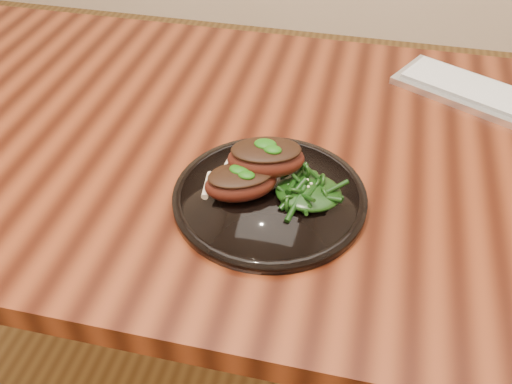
% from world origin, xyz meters
% --- Properties ---
extents(desk, '(1.60, 0.80, 0.75)m').
position_xyz_m(desk, '(0.00, 0.00, 0.67)').
color(desk, black).
rests_on(desk, ground).
extents(plate, '(0.28, 0.28, 0.02)m').
position_xyz_m(plate, '(0.01, -0.14, 0.76)').
color(plate, black).
rests_on(plate, desk).
extents(lamb_chop_front, '(0.12, 0.11, 0.05)m').
position_xyz_m(lamb_chop_front, '(-0.03, -0.15, 0.79)').
color(lamb_chop_front, '#46160D').
rests_on(lamb_chop_front, plate).
extents(lamb_chop_back, '(0.13, 0.10, 0.05)m').
position_xyz_m(lamb_chop_back, '(0.00, -0.11, 0.81)').
color(lamb_chop_back, '#46160D').
rests_on(lamb_chop_back, plate).
extents(herb_smear, '(0.07, 0.05, 0.00)m').
position_xyz_m(herb_smear, '(-0.02, -0.08, 0.77)').
color(herb_smear, '#0C3F06').
rests_on(herb_smear, plate).
extents(greens_heap, '(0.10, 0.09, 0.04)m').
position_xyz_m(greens_heap, '(0.07, -0.13, 0.78)').
color(greens_heap, black).
rests_on(greens_heap, plate).
extents(keyboard, '(0.41, 0.29, 0.02)m').
position_xyz_m(keyboard, '(0.37, 0.21, 0.76)').
color(keyboard, silver).
rests_on(keyboard, desk).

